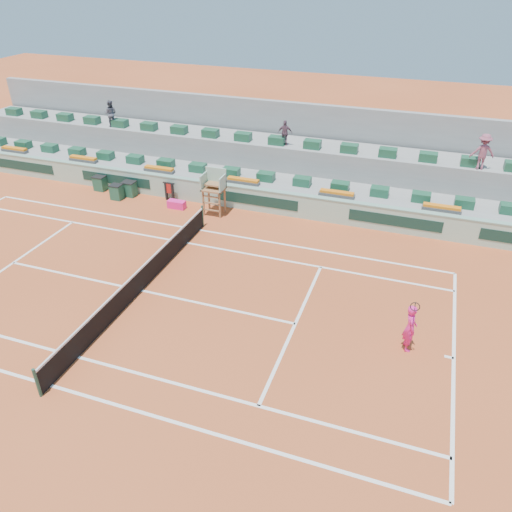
% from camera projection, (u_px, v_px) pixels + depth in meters
% --- Properties ---
extents(ground, '(90.00, 90.00, 0.00)m').
position_uv_depth(ground, '(142.00, 291.00, 20.02)').
color(ground, '#AC4721').
rests_on(ground, ground).
extents(seating_tier_lower, '(36.00, 4.00, 1.20)m').
position_uv_depth(seating_tier_lower, '(237.00, 180.00, 28.36)').
color(seating_tier_lower, gray).
rests_on(seating_tier_lower, ground).
extents(seating_tier_upper, '(36.00, 2.40, 2.60)m').
position_uv_depth(seating_tier_upper, '(247.00, 159.00, 29.29)').
color(seating_tier_upper, gray).
rests_on(seating_tier_upper, ground).
extents(stadium_back_wall, '(36.00, 0.40, 4.40)m').
position_uv_depth(stadium_back_wall, '(256.00, 136.00, 30.12)').
color(stadium_back_wall, gray).
rests_on(stadium_back_wall, ground).
extents(player_bag, '(0.95, 0.42, 0.42)m').
position_uv_depth(player_bag, '(177.00, 204.00, 26.47)').
color(player_bag, '#FF218A').
rests_on(player_bag, ground).
extents(spectator_left, '(0.89, 0.78, 1.57)m').
position_uv_depth(spectator_left, '(111.00, 114.00, 30.05)').
color(spectator_left, '#4A4A56').
rests_on(spectator_left, seating_tier_upper).
extents(spectator_mid, '(0.85, 0.47, 1.37)m').
position_uv_depth(spectator_mid, '(285.00, 133.00, 27.08)').
color(spectator_mid, '#6A4755').
rests_on(spectator_mid, seating_tier_upper).
extents(spectator_right, '(1.24, 0.87, 1.74)m').
position_uv_depth(spectator_right, '(483.00, 152.00, 23.93)').
color(spectator_right, '#92495C').
rests_on(spectator_right, seating_tier_upper).
extents(court_lines, '(23.89, 11.09, 0.01)m').
position_uv_depth(court_lines, '(142.00, 290.00, 20.02)').
color(court_lines, white).
rests_on(court_lines, ground).
extents(tennis_net, '(0.10, 11.97, 1.10)m').
position_uv_depth(tennis_net, '(140.00, 280.00, 19.75)').
color(tennis_net, black).
rests_on(tennis_net, ground).
extents(advertising_hoarding, '(36.00, 0.34, 1.26)m').
position_uv_depth(advertising_hoarding, '(223.00, 194.00, 26.55)').
color(advertising_hoarding, '#9DC5AE').
rests_on(advertising_hoarding, ground).
extents(umpire_chair, '(1.10, 0.90, 2.40)m').
position_uv_depth(umpire_chair, '(214.00, 185.00, 25.28)').
color(umpire_chair, brown).
rests_on(umpire_chair, ground).
extents(seat_row_lower, '(32.90, 0.60, 0.44)m').
position_uv_depth(seat_row_lower, '(231.00, 172.00, 27.21)').
color(seat_row_lower, '#1A5035').
rests_on(seat_row_lower, seating_tier_lower).
extents(seat_row_upper, '(32.90, 0.60, 0.44)m').
position_uv_depth(seat_row_upper, '(243.00, 137.00, 28.02)').
color(seat_row_upper, '#1A5035').
rests_on(seat_row_upper, seating_tier_upper).
extents(flower_planters, '(26.80, 0.36, 0.28)m').
position_uv_depth(flower_planters, '(200.00, 175.00, 27.03)').
color(flower_planters, '#4D4D4D').
rests_on(flower_planters, seating_tier_lower).
extents(drink_cooler_a, '(0.71, 0.61, 0.84)m').
position_uv_depth(drink_cooler_a, '(129.00, 189.00, 27.74)').
color(drink_cooler_a, '#1A4F39').
rests_on(drink_cooler_a, ground).
extents(drink_cooler_b, '(0.64, 0.55, 0.84)m').
position_uv_depth(drink_cooler_b, '(117.00, 192.00, 27.36)').
color(drink_cooler_b, '#1A4F39').
rests_on(drink_cooler_b, ground).
extents(drink_cooler_c, '(0.67, 0.58, 0.84)m').
position_uv_depth(drink_cooler_c, '(100.00, 183.00, 28.41)').
color(drink_cooler_c, '#1A4F39').
rests_on(drink_cooler_c, ground).
extents(towel_rack, '(0.68, 0.11, 1.03)m').
position_uv_depth(towel_rack, '(169.00, 190.00, 27.13)').
color(towel_rack, black).
rests_on(towel_rack, ground).
extents(tennis_player, '(0.56, 0.93, 2.28)m').
position_uv_depth(tennis_player, '(410.00, 327.00, 16.63)').
color(tennis_player, '#FF218A').
rests_on(tennis_player, ground).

